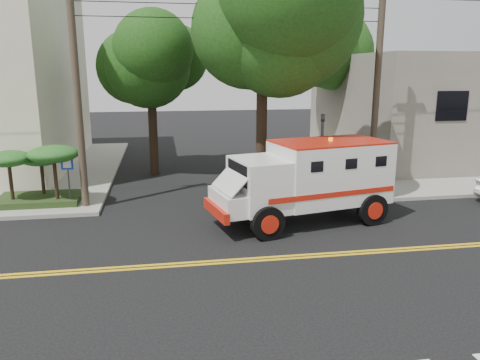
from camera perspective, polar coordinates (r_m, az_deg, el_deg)
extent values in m
plane|color=black|center=(13.65, 2.08, -9.67)|extent=(100.00, 100.00, 0.00)
cube|color=gray|center=(30.85, 22.04, 2.55)|extent=(17.00, 17.00, 0.15)
cube|color=slate|center=(31.70, 24.39, 8.23)|extent=(14.00, 12.00, 6.00)
cylinder|color=#382D23|center=(18.57, -19.25, 10.04)|extent=(0.28, 0.28, 9.00)
cylinder|color=#382D23|center=(20.53, 16.32, 10.49)|extent=(0.28, 0.28, 9.00)
cylinder|color=black|center=(19.32, 2.67, 7.89)|extent=(0.44, 0.44, 7.00)
sphere|color=#163A0F|center=(19.31, 2.78, 18.28)|extent=(5.32, 5.32, 5.32)
sphere|color=#163A0F|center=(18.91, 6.92, 20.05)|extent=(4.56, 4.56, 4.56)
cylinder|color=black|center=(24.44, -10.60, 7.17)|extent=(0.44, 0.44, 5.60)
sphere|color=#163A0F|center=(24.31, -10.89, 13.75)|extent=(3.92, 3.92, 3.92)
sphere|color=#163A0F|center=(23.75, -8.87, 14.85)|extent=(3.36, 3.36, 3.36)
cylinder|color=black|center=(30.48, 11.91, 8.63)|extent=(0.44, 0.44, 5.95)
sphere|color=#163A0F|center=(30.39, 12.18, 14.23)|extent=(4.20, 4.20, 4.20)
sphere|color=#163A0F|center=(30.19, 14.30, 14.98)|extent=(3.60, 3.60, 3.60)
cylinder|color=#3F3F42|center=(19.33, 9.86, 2.61)|extent=(0.12, 0.12, 3.60)
imported|color=#3F3F42|center=(19.12, 10.03, 6.59)|extent=(0.15, 0.18, 0.90)
cylinder|color=#3F3F42|center=(19.35, -20.12, -0.43)|extent=(0.06, 0.06, 2.00)
cube|color=#0C33A5|center=(19.13, -20.34, 1.86)|extent=(0.45, 0.03, 0.45)
cube|color=#1E3314|center=(20.37, -23.25, -2.16)|extent=(3.20, 2.00, 0.24)
cylinder|color=black|center=(20.13, -26.16, -0.04)|extent=(0.14, 0.14, 1.52)
ellipsoid|color=#154617|center=(19.96, -26.41, 2.34)|extent=(1.73, 1.73, 0.60)
cylinder|color=black|center=(20.54, -22.93, 0.29)|extent=(0.14, 0.14, 1.36)
ellipsoid|color=#154617|center=(20.39, -23.13, 2.39)|extent=(1.55, 1.55, 0.54)
cylinder|color=black|center=(19.49, -21.56, 0.24)|extent=(0.14, 0.14, 1.68)
ellipsoid|color=#154617|center=(19.32, -21.80, 2.97)|extent=(1.91, 1.91, 0.66)
cube|color=silver|center=(17.00, 10.82, 0.98)|extent=(4.33, 3.08, 2.12)
cube|color=silver|center=(15.79, 2.40, -0.50)|extent=(2.04, 2.50, 1.71)
cube|color=black|center=(15.39, -0.26, 0.89)|extent=(0.42, 1.69, 0.71)
cube|color=silver|center=(15.53, -1.19, -2.64)|extent=(1.31, 2.16, 0.71)
cube|color=red|center=(15.44, -2.95, -3.73)|extent=(0.63, 2.16, 0.35)
cube|color=red|center=(16.81, 10.98, 4.61)|extent=(4.33, 3.08, 0.06)
cylinder|color=black|center=(15.00, 3.41, -5.27)|extent=(1.15, 0.55, 1.11)
cylinder|color=black|center=(16.98, 0.20, -3.01)|extent=(1.15, 0.55, 1.11)
cylinder|color=black|center=(17.03, 15.83, -3.48)|extent=(1.15, 0.55, 1.11)
cylinder|color=black|center=(18.79, 11.70, -1.67)|extent=(1.15, 0.55, 1.11)
imported|color=gray|center=(20.07, 14.62, 0.16)|extent=(0.66, 0.57, 1.51)
imported|color=gray|center=(21.38, 15.73, 1.38)|extent=(1.04, 0.89, 1.87)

